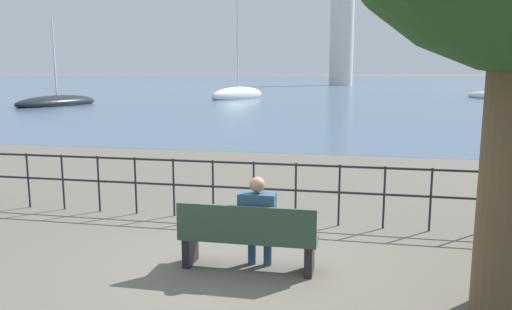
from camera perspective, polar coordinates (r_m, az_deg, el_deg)
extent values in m
plane|color=#605B51|center=(6.79, -0.86, -12.78)|extent=(1000.00, 1000.00, 0.00)
cube|color=#47607A|center=(165.56, 11.10, 8.45)|extent=(600.00, 300.00, 0.01)
cube|color=#334C38|center=(6.64, -0.87, -9.38)|extent=(1.81, 0.45, 0.05)
cube|color=#334C38|center=(6.37, -1.27, -7.84)|extent=(1.81, 0.04, 0.45)
cube|color=black|center=(6.92, -7.51, -10.64)|extent=(0.10, 0.41, 0.40)
cube|color=black|center=(6.60, 6.13, -11.63)|extent=(0.10, 0.41, 0.40)
cylinder|color=navy|center=(6.84, -0.47, -10.56)|extent=(0.11, 0.11, 0.45)
cylinder|color=navy|center=(6.80, 1.34, -10.68)|extent=(0.11, 0.11, 0.45)
cube|color=navy|center=(6.65, 0.29, -8.65)|extent=(0.41, 0.26, 0.14)
cube|color=navy|center=(6.50, 0.14, -6.87)|extent=(0.48, 0.24, 0.58)
sphere|color=#A87A5B|center=(6.40, 0.14, -3.41)|extent=(0.20, 0.20, 0.20)
cylinder|color=black|center=(10.45, -24.58, -2.67)|extent=(0.04, 0.04, 1.05)
cylinder|color=black|center=(10.04, -21.20, -2.91)|extent=(0.04, 0.04, 1.05)
cylinder|color=black|center=(9.67, -17.53, -3.17)|extent=(0.04, 0.04, 1.05)
cylinder|color=black|center=(9.34, -13.59, -3.43)|extent=(0.04, 0.04, 1.05)
cylinder|color=black|center=(9.06, -9.39, -3.69)|extent=(0.04, 0.04, 1.05)
cylinder|color=black|center=(8.83, -4.93, -3.94)|extent=(0.04, 0.04, 1.05)
cylinder|color=black|center=(8.66, -0.27, -4.18)|extent=(0.04, 0.04, 1.05)
cylinder|color=black|center=(8.54, 4.56, -4.39)|extent=(0.04, 0.04, 1.05)
cylinder|color=black|center=(8.49, 9.48, -4.58)|extent=(0.04, 0.04, 1.05)
cylinder|color=black|center=(8.50, 14.43, -4.74)|extent=(0.04, 0.04, 1.05)
cylinder|color=black|center=(8.57, 19.33, -4.86)|extent=(0.04, 0.04, 1.05)
cylinder|color=black|center=(8.71, 24.12, -4.94)|extent=(0.04, 0.04, 1.05)
cylinder|color=black|center=(8.49, 2.15, -1.04)|extent=(15.37, 0.04, 0.04)
cylinder|color=black|center=(8.58, 2.13, -3.95)|extent=(15.37, 0.04, 0.04)
ellipsoid|color=silver|center=(52.78, 25.65, 6.01)|extent=(4.70, 8.87, 1.01)
cylinder|color=silver|center=(52.82, 26.09, 12.04)|extent=(0.14, 0.14, 10.53)
ellipsoid|color=white|center=(48.43, -2.08, 6.85)|extent=(4.67, 7.57, 1.63)
cylinder|color=silver|center=(48.44, -2.11, 12.45)|extent=(0.14, 0.14, 8.50)
ellipsoid|color=black|center=(41.52, -21.78, 5.59)|extent=(4.41, 7.69, 1.12)
cylinder|color=silver|center=(41.47, -22.07, 10.20)|extent=(0.14, 0.14, 6.02)
cylinder|color=silver|center=(98.00, 9.76, 12.65)|extent=(4.42, 4.42, 16.34)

